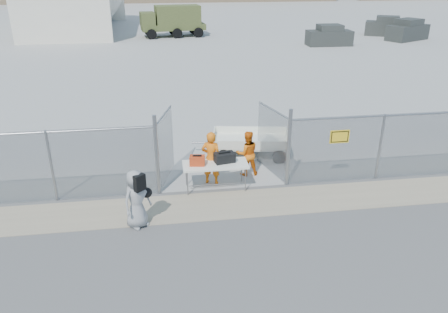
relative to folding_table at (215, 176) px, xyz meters
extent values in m
plane|color=#504F4F|center=(0.26, -2.07, -0.42)|extent=(160.00, 160.00, 0.00)
cube|color=#A3A29E|center=(0.26, 39.93, -0.42)|extent=(160.00, 80.00, 0.01)
cube|color=tan|center=(0.26, -1.07, -0.41)|extent=(44.00, 1.60, 0.01)
cube|color=red|center=(-0.55, 0.01, 0.56)|extent=(0.49, 0.37, 0.28)
cube|color=black|center=(0.30, 0.09, 0.57)|extent=(0.67, 0.47, 0.29)
imported|color=orange|center=(-0.08, 0.38, 0.45)|extent=(0.75, 0.62, 1.74)
imported|color=orange|center=(1.15, 0.84, 0.34)|extent=(0.76, 0.61, 1.53)
imported|color=#969696|center=(-2.30, -1.81, 0.39)|extent=(0.94, 0.91, 1.62)
camera|label=1|loc=(-1.47, -11.99, 5.97)|focal=35.00mm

